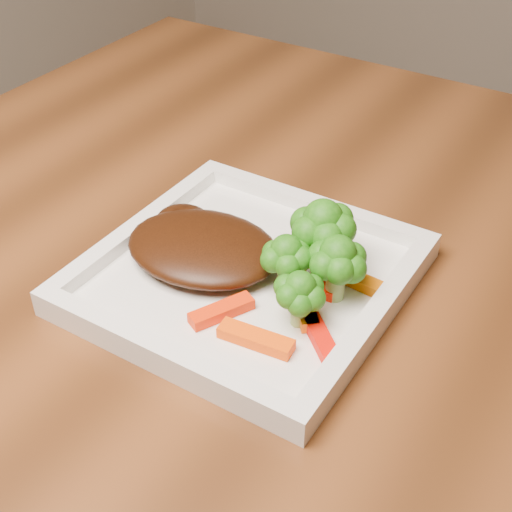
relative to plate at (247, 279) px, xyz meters
The scene contains 13 objects.
plate is the anchor object (origin of this frame).
steak 0.05m from the plate, behind, with size 0.15×0.12×0.03m, color #381808.
broccoli_0 0.08m from the plate, 40.02° to the left, with size 0.07×0.07×0.07m, color #126911, non-canonical shape.
broccoli_1 0.09m from the plate, ahead, with size 0.06×0.06×0.06m, color #227A14, non-canonical shape.
broccoli_2 0.09m from the plate, 23.92° to the right, with size 0.05×0.05×0.06m, color #217313, non-canonical shape.
broccoli_3 0.05m from the plate, ahead, with size 0.05×0.05×0.06m, color #356711, non-canonical shape.
carrot_0 0.09m from the plate, 52.74° to the right, with size 0.06×0.02×0.01m, color #FF4B04.
carrot_1 0.11m from the plate, 23.89° to the right, with size 0.05×0.01×0.01m, color red.
carrot_2 0.06m from the plate, 78.15° to the right, with size 0.06×0.02×0.01m, color #EF2A03.
carrot_3 0.11m from the plate, 20.42° to the left, with size 0.06×0.01×0.01m, color #C75B03.
carrot_4 0.06m from the plate, 72.39° to the left, with size 0.05×0.01×0.01m, color #F74E04.
carrot_5 0.07m from the plate, 13.34° to the right, with size 0.06×0.02×0.01m, color #FF6B04.
carrot_6 0.06m from the plate, ahead, with size 0.05×0.01×0.01m, color #FF1F04.
Camera 1 is at (-0.04, -0.61, 1.17)m, focal length 50.00 mm.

